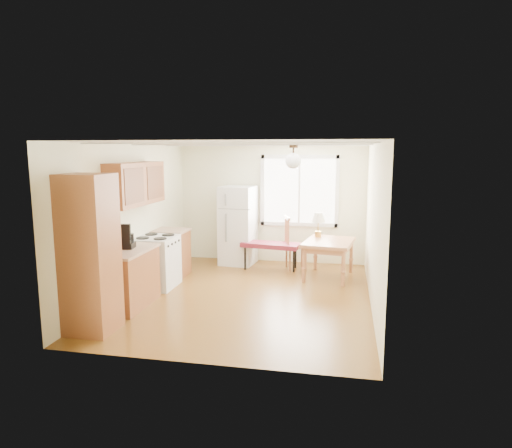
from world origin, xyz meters
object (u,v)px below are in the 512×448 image
(refrigerator, at_px, (238,225))
(bench, at_px, (271,246))
(dining_table, at_px, (329,246))
(chair, at_px, (291,239))

(refrigerator, bearing_deg, bench, -17.08)
(dining_table, bearing_deg, refrigerator, 167.89)
(refrigerator, relative_size, chair, 1.53)
(bench, bearing_deg, chair, 16.88)
(refrigerator, relative_size, bench, 1.35)
(dining_table, bearing_deg, bench, 169.25)
(refrigerator, bearing_deg, chair, -6.62)
(dining_table, bearing_deg, chair, 156.77)
(bench, relative_size, chair, 1.13)
(refrigerator, xyz_separation_m, bench, (0.75, -0.32, -0.35))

